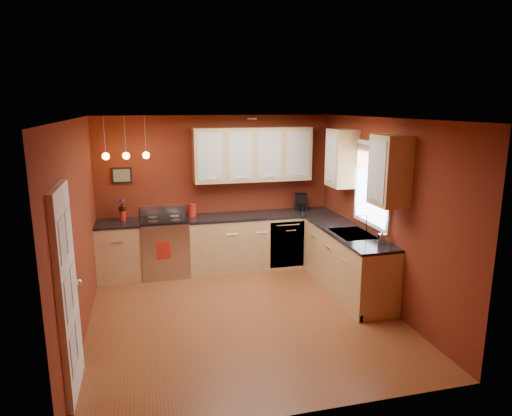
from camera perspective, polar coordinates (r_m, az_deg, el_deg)
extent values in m
plane|color=brown|center=(6.32, -1.59, -13.19)|extent=(4.20, 4.20, 0.00)
cube|color=silver|center=(5.68, -1.76, 11.10)|extent=(4.00, 4.20, 0.02)
cube|color=maroon|center=(7.88, -4.95, 2.01)|extent=(4.00, 0.02, 2.60)
cube|color=maroon|center=(3.94, 4.99, -9.12)|extent=(4.00, 0.02, 2.60)
cube|color=maroon|center=(5.79, -21.40, -2.78)|extent=(0.02, 4.20, 2.60)
cube|color=maroon|center=(6.58, 15.61, -0.58)|extent=(0.02, 4.20, 2.60)
cube|color=tan|center=(7.72, -16.70, -5.25)|extent=(0.70, 0.60, 0.90)
cube|color=tan|center=(7.95, 0.73, -4.17)|extent=(2.54, 0.60, 0.90)
cube|color=tan|center=(7.06, 11.26, -6.64)|extent=(0.60, 2.10, 0.90)
cube|color=black|center=(7.59, -16.92, -1.87)|extent=(0.70, 0.62, 0.04)
cube|color=black|center=(7.82, 0.74, -0.88)|extent=(2.54, 0.62, 0.04)
cube|color=black|center=(6.92, 11.43, -2.96)|extent=(0.62, 2.10, 0.04)
cube|color=#B2B2B6|center=(7.71, -11.26, -4.89)|extent=(0.76, 0.64, 0.92)
cube|color=black|center=(7.42, -11.15, -5.43)|extent=(0.55, 0.02, 0.32)
cylinder|color=#B2B2B6|center=(7.34, -11.22, -3.67)|extent=(0.60, 0.02, 0.02)
cube|color=black|center=(7.58, -11.42, -1.46)|extent=(0.76, 0.60, 0.03)
cylinder|color=gray|center=(7.43, -12.75, -1.65)|extent=(0.16, 0.16, 0.01)
cylinder|color=gray|center=(7.45, -9.99, -1.50)|extent=(0.16, 0.16, 0.01)
cylinder|color=gray|center=(7.71, -12.81, -1.14)|extent=(0.16, 0.16, 0.01)
cylinder|color=gray|center=(7.72, -10.14, -1.00)|extent=(0.16, 0.16, 0.01)
cube|color=#B2B2B6|center=(7.85, -11.56, -0.27)|extent=(0.76, 0.04, 0.16)
cube|color=#B2B2B6|center=(7.78, 3.92, -4.58)|extent=(0.60, 0.02, 0.80)
cube|color=gray|center=(6.79, 11.97, -3.33)|extent=(0.50, 0.70, 0.05)
cube|color=black|center=(6.94, 11.35, -3.04)|extent=(0.42, 0.30, 0.02)
cube|color=black|center=(6.65, 12.60, -3.80)|extent=(0.42, 0.30, 0.02)
cylinder|color=white|center=(6.85, 13.69, -1.85)|extent=(0.02, 0.02, 0.28)
cylinder|color=white|center=(6.78, 13.22, -0.83)|extent=(0.16, 0.02, 0.02)
cube|color=white|center=(6.76, 14.39, 2.86)|extent=(0.04, 1.02, 1.22)
cube|color=white|center=(6.75, 14.28, 2.86)|extent=(0.01, 0.90, 1.10)
cube|color=#8A6045|center=(6.69, 14.34, 5.98)|extent=(0.02, 0.96, 0.36)
cube|color=white|center=(4.75, -22.52, -9.77)|extent=(0.06, 0.82, 2.05)
cube|color=silver|center=(4.39, -23.03, -3.67)|extent=(0.00, 0.28, 0.40)
cube|color=silver|center=(4.73, -22.39, -2.47)|extent=(0.00, 0.28, 0.40)
cube|color=silver|center=(4.57, -22.42, -10.31)|extent=(0.00, 0.28, 0.40)
cube|color=silver|center=(4.90, -21.84, -8.69)|extent=(0.00, 0.28, 0.40)
cube|color=silver|center=(4.80, -21.84, -16.38)|extent=(0.00, 0.28, 0.40)
cube|color=silver|center=(5.12, -21.32, -14.45)|extent=(0.00, 0.28, 0.40)
sphere|color=white|center=(5.05, -21.29, -8.60)|extent=(0.06, 0.06, 0.06)
cube|color=tan|center=(7.73, -0.41, 6.72)|extent=(2.00, 0.35, 0.90)
cube|color=tan|center=(6.66, 13.25, 5.40)|extent=(0.35, 1.95, 0.90)
cube|color=black|center=(7.72, -16.44, 3.94)|extent=(0.32, 0.03, 0.26)
cylinder|color=gray|center=(7.33, -18.43, 8.49)|extent=(0.01, 0.01, 0.60)
sphere|color=#FFA53F|center=(7.36, -18.26, 6.16)|extent=(0.11, 0.11, 0.11)
cylinder|color=gray|center=(7.32, -16.06, 8.63)|extent=(0.01, 0.01, 0.60)
sphere|color=#FFA53F|center=(7.34, -15.92, 6.30)|extent=(0.11, 0.11, 0.11)
cylinder|color=gray|center=(7.31, -13.69, 8.76)|extent=(0.01, 0.01, 0.60)
sphere|color=#FFA53F|center=(7.34, -13.57, 6.43)|extent=(0.11, 0.11, 0.11)
cylinder|color=#AC1D12|center=(7.71, -8.01, -0.30)|extent=(0.13, 0.13, 0.20)
cylinder|color=#AC1D12|center=(7.68, -8.03, 0.47)|extent=(0.14, 0.14, 0.02)
cylinder|color=#AC1D12|center=(7.67, -16.33, -0.93)|extent=(0.10, 0.10, 0.16)
imported|color=#AC1D12|center=(7.63, -16.41, 0.27)|extent=(0.12, 0.12, 0.21)
cube|color=black|center=(8.12, 5.62, 0.79)|extent=(0.25, 0.22, 0.30)
cylinder|color=black|center=(8.08, 5.75, 0.15)|extent=(0.14, 0.14, 0.14)
imported|color=white|center=(6.36, 15.46, -3.43)|extent=(0.11, 0.12, 0.20)
cube|color=#AC1D12|center=(7.37, -11.48, -5.22)|extent=(0.22, 0.01, 0.30)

